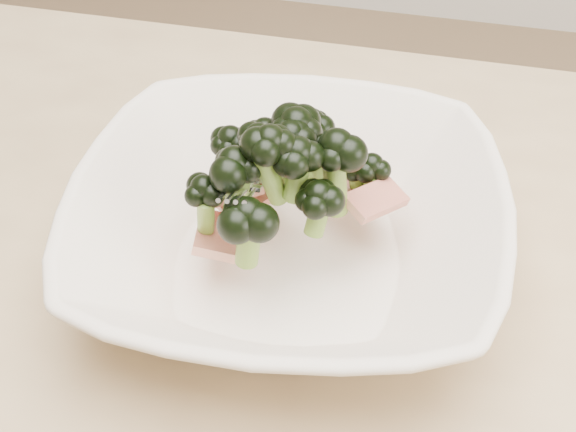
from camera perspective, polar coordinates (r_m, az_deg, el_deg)
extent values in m
cube|color=tan|center=(0.56, 7.53, -10.76)|extent=(1.20, 0.80, 0.04)
cylinder|color=tan|center=(1.21, -18.26, -3.85)|extent=(0.06, 0.06, 0.71)
imported|color=#F1E0CC|center=(0.57, 0.00, -0.95)|extent=(0.34, 0.34, 0.08)
cylinder|color=olive|center=(0.57, 0.57, 4.35)|extent=(0.02, 0.02, 0.04)
ellipsoid|color=black|center=(0.56, 0.58, 6.59)|extent=(0.04, 0.04, 0.03)
cylinder|color=olive|center=(0.59, -1.62, 4.19)|extent=(0.02, 0.02, 0.04)
ellipsoid|color=black|center=(0.58, -1.66, 5.99)|extent=(0.04, 0.04, 0.03)
cylinder|color=olive|center=(0.57, 2.28, 3.28)|extent=(0.01, 0.02, 0.04)
ellipsoid|color=black|center=(0.56, 2.34, 5.01)|extent=(0.03, 0.03, 0.02)
cylinder|color=olive|center=(0.54, -3.70, 1.24)|extent=(0.02, 0.03, 0.05)
ellipsoid|color=black|center=(0.52, -3.85, 3.81)|extent=(0.04, 0.04, 0.03)
cylinder|color=olive|center=(0.57, -2.07, 3.91)|extent=(0.02, 0.02, 0.04)
ellipsoid|color=black|center=(0.56, -2.12, 5.72)|extent=(0.03, 0.03, 0.03)
cylinder|color=olive|center=(0.60, 4.95, 2.34)|extent=(0.02, 0.01, 0.03)
ellipsoid|color=black|center=(0.59, 5.05, 3.78)|extent=(0.03, 0.03, 0.02)
cylinder|color=olive|center=(0.59, 5.87, 2.28)|extent=(0.02, 0.02, 0.03)
ellipsoid|color=black|center=(0.58, 5.99, 3.65)|extent=(0.03, 0.03, 0.02)
cylinder|color=olive|center=(0.56, 0.21, 4.02)|extent=(0.02, 0.02, 0.03)
ellipsoid|color=black|center=(0.55, 0.22, 5.79)|extent=(0.04, 0.04, 0.03)
cylinder|color=olive|center=(0.61, 1.59, 4.52)|extent=(0.02, 0.02, 0.05)
ellipsoid|color=black|center=(0.60, 1.64, 6.68)|extent=(0.04, 0.04, 0.03)
cylinder|color=olive|center=(0.53, -1.26, 2.84)|extent=(0.02, 0.03, 0.05)
ellipsoid|color=black|center=(0.51, -1.31, 5.42)|extent=(0.04, 0.04, 0.03)
cylinder|color=olive|center=(0.60, -4.00, 3.50)|extent=(0.02, 0.02, 0.04)
ellipsoid|color=black|center=(0.59, -4.11, 5.49)|extent=(0.03, 0.03, 0.03)
cylinder|color=olive|center=(0.54, -5.87, 0.05)|extent=(0.02, 0.02, 0.04)
ellipsoid|color=black|center=(0.53, -6.04, 2.02)|extent=(0.03, 0.03, 0.02)
cylinder|color=olive|center=(0.52, -2.83, -1.89)|extent=(0.02, 0.02, 0.04)
ellipsoid|color=black|center=(0.51, -2.92, 0.11)|extent=(0.04, 0.04, 0.03)
cylinder|color=olive|center=(0.53, 0.65, 2.67)|extent=(0.02, 0.02, 0.03)
ellipsoid|color=black|center=(0.52, 0.66, 4.56)|extent=(0.04, 0.04, 0.03)
cylinder|color=olive|center=(0.53, 2.13, -0.04)|extent=(0.02, 0.02, 0.03)
ellipsoid|color=black|center=(0.52, 2.18, 1.50)|extent=(0.03, 0.03, 0.03)
cylinder|color=olive|center=(0.55, 3.37, 2.37)|extent=(0.02, 0.02, 0.05)
ellipsoid|color=black|center=(0.53, 3.50, 5.02)|extent=(0.04, 0.04, 0.03)
cube|color=maroon|center=(0.57, -5.02, -1.34)|extent=(0.04, 0.06, 0.02)
cube|color=maroon|center=(0.57, -4.27, 1.78)|extent=(0.05, 0.05, 0.01)
cube|color=maroon|center=(0.59, -2.40, 1.61)|extent=(0.06, 0.06, 0.02)
cube|color=maroon|center=(0.57, 6.24, 1.16)|extent=(0.05, 0.05, 0.02)
cube|color=maroon|center=(0.62, 4.38, 2.54)|extent=(0.05, 0.06, 0.02)
cube|color=maroon|center=(0.59, 5.93, 1.58)|extent=(0.06, 0.06, 0.02)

